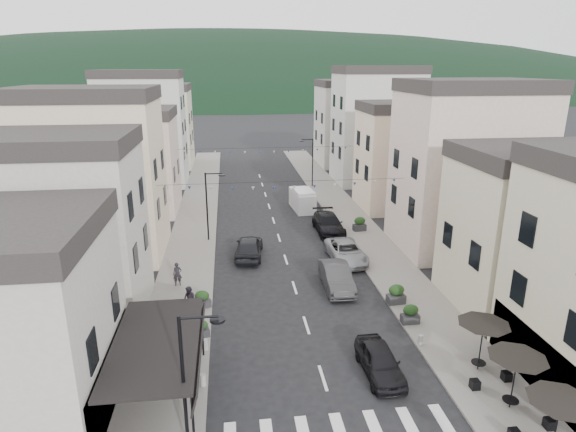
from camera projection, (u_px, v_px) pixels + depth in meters
name	position (u px, v px, depth m)	size (l,w,h in m)	color
sidewalk_left	(196.00, 220.00, 46.96)	(4.00, 76.00, 0.12)	slate
sidewalk_right	(346.00, 214.00, 48.74)	(4.00, 76.00, 0.12)	slate
hill_backdrop	(233.00, 90.00, 301.66)	(640.00, 360.00, 70.00)	black
boutique_awning	(162.00, 343.00, 20.51)	(3.77, 7.50, 3.28)	black
buildings_row_left	(127.00, 150.00, 49.77)	(10.20, 54.16, 14.00)	#AEA8A0
buildings_row_right	(401.00, 144.00, 52.05)	(10.20, 54.16, 14.50)	beige
cafe_terrace	(517.00, 363.00, 20.42)	(2.50, 8.10, 2.53)	black
streetlamp_left_near	(190.00, 371.00, 17.66)	(1.70, 0.56, 6.00)	black
streetlamp_left_far	(210.00, 199.00, 40.39)	(1.70, 0.56, 6.00)	black
streetlamp_right_far	(310.00, 158.00, 58.82)	(1.70, 0.56, 6.00)	black
bollards	(325.00, 377.00, 22.65)	(11.66, 10.26, 0.60)	gray
bunting_near	(284.00, 186.00, 36.71)	(19.00, 0.28, 0.62)	black
bunting_far	(267.00, 151.00, 51.86)	(19.00, 0.28, 0.62)	black
parked_car_a	(380.00, 361.00, 23.36)	(1.68, 4.17, 1.42)	black
parked_car_b	(336.00, 277.00, 32.42)	(1.73, 4.96, 1.63)	#302F32
parked_car_c	(346.00, 252.00, 37.04)	(2.46, 5.34, 1.48)	gray
parked_car_d	(328.00, 224.00, 43.34)	(2.30, 5.67, 1.64)	black
parked_car_e	(249.00, 247.00, 37.70)	(2.02, 5.03, 1.71)	black
delivery_van	(302.00, 199.00, 50.16)	(2.25, 4.83, 2.25)	silver
pedestrian_a	(177.00, 274.00, 32.57)	(0.59, 0.39, 1.63)	black
pedestrian_b	(190.00, 300.00, 28.80)	(0.85, 0.66, 1.75)	#28212C
planter_la	(201.00, 329.00, 26.44)	(1.00, 0.72, 1.01)	#2B2B2E
planter_lb	(202.00, 299.00, 29.63)	(1.14, 0.90, 1.12)	#2D2D2F
planter_ra	(396.00, 294.00, 30.16)	(1.18, 0.72, 1.26)	#303033
planter_rb	(410.00, 314.00, 27.86)	(1.04, 0.59, 1.15)	#2D2D30
planter_rc	(360.00, 224.00, 43.54)	(1.21, 0.75, 1.29)	#2B2B2D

